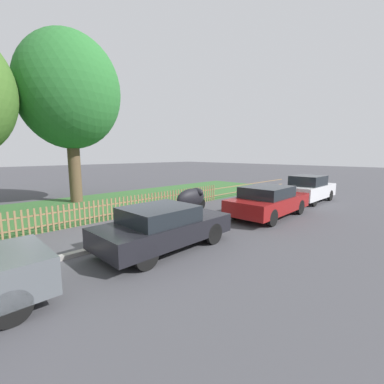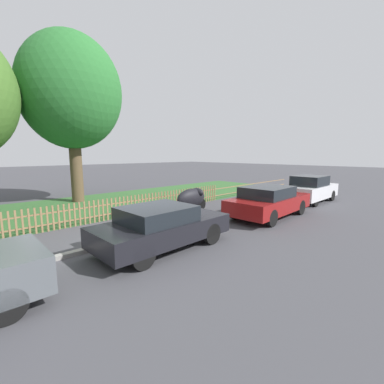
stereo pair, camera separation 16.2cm
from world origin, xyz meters
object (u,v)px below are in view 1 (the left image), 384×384
Objects in this scene: parked_car_navy_estate at (268,201)px; parked_car_red_compact at (309,189)px; covered_motorcycle at (192,198)px; tree_mid_park at (69,92)px; parked_car_black_saloon at (163,226)px.

parked_car_navy_estate is 1.12× the size of parked_car_red_compact.
parked_car_red_compact reaches higher than covered_motorcycle.
tree_mid_park is (-4.65, 9.63, 5.39)m from parked_car_navy_estate.
parked_car_black_saloon is 2.18× the size of covered_motorcycle.
covered_motorcycle is at bearing 34.36° from parked_car_black_saloon.
parked_car_red_compact is 0.43× the size of tree_mid_park.
covered_motorcycle is at bearing 118.98° from parked_car_navy_estate.
tree_mid_park reaches higher than parked_car_red_compact.
parked_car_red_compact is at bearing -22.09° from covered_motorcycle.
parked_car_navy_estate is 0.49× the size of tree_mid_park.
covered_motorcycle is 9.02m from tree_mid_park.
tree_mid_park reaches higher than parked_car_navy_estate.
parked_car_navy_estate is at bearing -64.21° from tree_mid_park.
parked_car_black_saloon is 4.79m from covered_motorcycle.
parked_car_navy_estate is 2.40× the size of covered_motorcycle.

